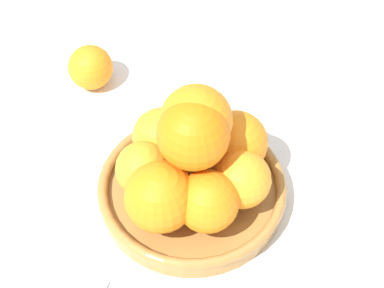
% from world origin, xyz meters
% --- Properties ---
extents(ground_plane, '(4.00, 4.00, 0.00)m').
position_xyz_m(ground_plane, '(0.00, 0.00, 0.00)').
color(ground_plane, white).
extents(fruit_bowl, '(0.23, 0.23, 0.03)m').
position_xyz_m(fruit_bowl, '(0.00, 0.00, 0.02)').
color(fruit_bowl, '#A57238').
rests_on(fruit_bowl, ground_plane).
extents(orange_pile, '(0.19, 0.19, 0.14)m').
position_xyz_m(orange_pile, '(-0.00, 0.00, 0.09)').
color(orange_pile, orange).
rests_on(orange_pile, fruit_bowl).
extents(stray_orange, '(0.06, 0.06, 0.06)m').
position_xyz_m(stray_orange, '(0.12, -0.22, 0.03)').
color(stray_orange, orange).
rests_on(stray_orange, ground_plane).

